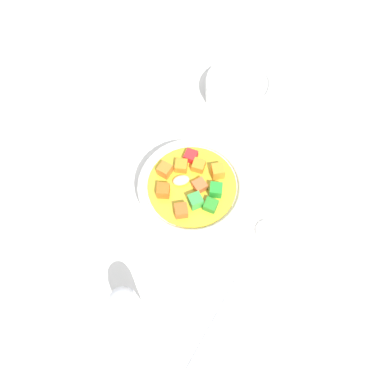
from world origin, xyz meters
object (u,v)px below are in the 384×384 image
object	(u,v)px
soup_bowl_main	(192,191)
spoon	(245,265)
pepper_shaker	(126,303)
side_bowl_small	(239,88)

from	to	relation	value
soup_bowl_main	spoon	xyz separation A→B (cm)	(10.33, -7.22, -2.61)
spoon	pepper_shaker	bearing A→B (deg)	141.09
side_bowl_small	pepper_shaker	world-z (taller)	pepper_shaker
spoon	soup_bowl_main	bearing A→B (deg)	67.01
soup_bowl_main	spoon	bearing A→B (deg)	-34.94
side_bowl_small	pepper_shaker	size ratio (longest dim) A/B	1.27
soup_bowl_main	side_bowl_small	size ratio (longest dim) A/B	1.36
soup_bowl_main	pepper_shaker	bearing A→B (deg)	-98.28
spoon	side_bowl_small	bearing A→B (deg)	30.13
soup_bowl_main	pepper_shaker	distance (cm)	17.96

